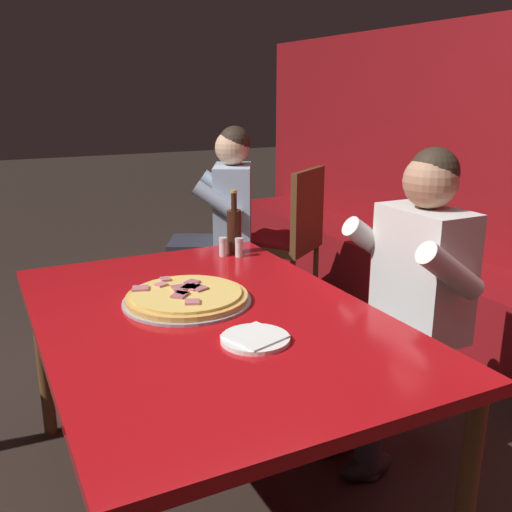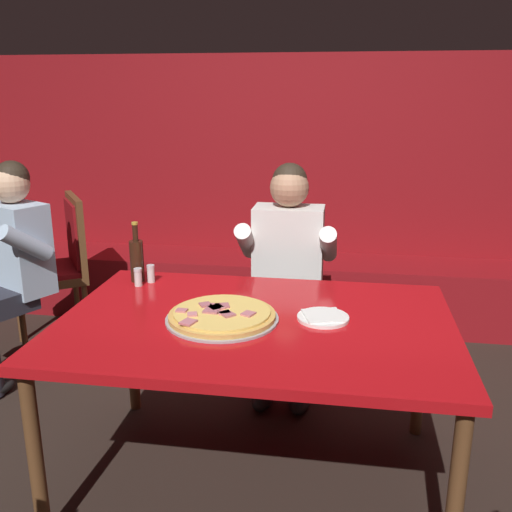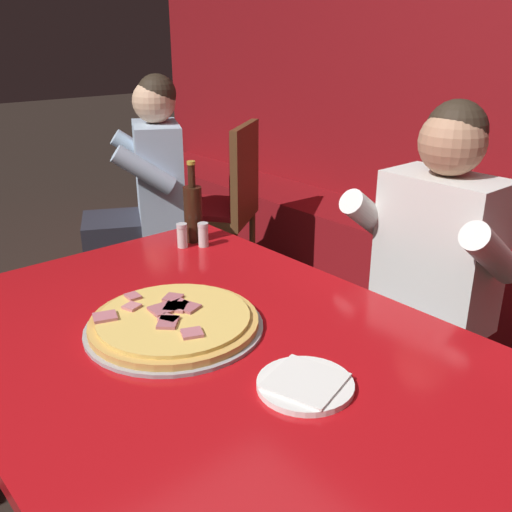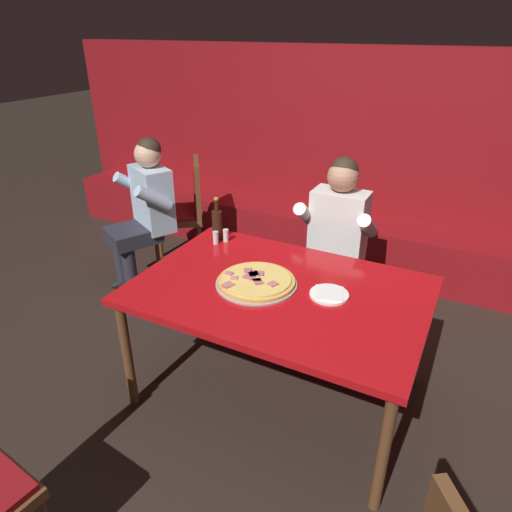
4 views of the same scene
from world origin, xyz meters
name	(u,v)px [view 3 (image 3 of 4)]	position (x,y,z in m)	size (l,w,h in m)	color
main_dining_table	(214,368)	(0.00, 0.00, 0.69)	(1.58, 1.08, 0.76)	brown
pizza	(174,322)	(-0.13, -0.03, 0.77)	(0.46, 0.46, 0.05)	#9E9EA3
plate_white_paper	(305,384)	(0.27, 0.05, 0.76)	(0.21, 0.21, 0.02)	white
beer_bottle	(193,211)	(-0.64, 0.39, 0.87)	(0.07, 0.07, 0.29)	black
shaker_parmesan	(203,236)	(-0.57, 0.38, 0.79)	(0.04, 0.04, 0.09)	silver
shaker_black_pepper	(182,237)	(-0.61, 0.32, 0.79)	(0.04, 0.04, 0.09)	silver
diner_seated_blue_shirt	(421,279)	(0.04, 0.82, 0.71)	(0.53, 0.53, 1.27)	black
dining_chair_near_left	(225,199)	(-1.47, 1.17, 0.59)	(0.61, 0.61, 1.00)	brown
diner_standing_companion	(143,190)	(-1.54, 0.69, 0.71)	(0.61, 0.63, 1.27)	black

